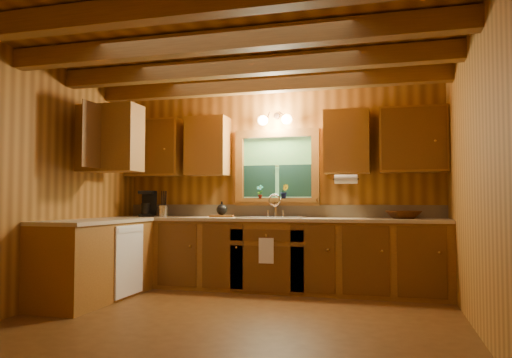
{
  "coord_description": "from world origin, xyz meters",
  "views": [
    {
      "loc": [
        1.37,
        -4.33,
        1.1
      ],
      "look_at": [
        0.0,
        0.8,
        1.35
      ],
      "focal_mm": 33.95,
      "sensor_mm": 36.0,
      "label": 1
    }
  ],
  "objects": [
    {
      "name": "room",
      "position": [
        0.0,
        0.0,
        1.3
      ],
      "size": [
        4.2,
        4.2,
        4.2
      ],
      "color": "#573515",
      "rests_on": "ground"
    },
    {
      "name": "ceiling_beams",
      "position": [
        0.0,
        0.0,
        2.49
      ],
      "size": [
        4.2,
        2.54,
        0.18
      ],
      "color": "brown",
      "rests_on": "room"
    },
    {
      "name": "base_cabinets",
      "position": [
        -0.49,
        1.28,
        0.43
      ],
      "size": [
        4.2,
        2.22,
        0.86
      ],
      "color": "brown",
      "rests_on": "ground"
    },
    {
      "name": "countertop",
      "position": [
        -0.48,
        1.29,
        0.88
      ],
      "size": [
        4.2,
        2.24,
        0.04
      ],
      "color": "tan",
      "rests_on": "base_cabinets"
    },
    {
      "name": "backsplash",
      "position": [
        0.0,
        1.89,
        0.98
      ],
      "size": [
        4.2,
        0.02,
        0.16
      ],
      "primitive_type": "cube",
      "color": "tan",
      "rests_on": "room"
    },
    {
      "name": "dishwasher_panel",
      "position": [
        -1.47,
        0.68,
        0.43
      ],
      "size": [
        0.02,
        0.6,
        0.8
      ],
      "primitive_type": "cube",
      "color": "white",
      "rests_on": "base_cabinets"
    },
    {
      "name": "upper_cabinets",
      "position": [
        -0.56,
        1.42,
        1.84
      ],
      "size": [
        4.19,
        1.77,
        0.78
      ],
      "color": "brown",
      "rests_on": "room"
    },
    {
      "name": "window",
      "position": [
        0.0,
        1.87,
        1.53
      ],
      "size": [
        1.12,
        0.08,
        1.0
      ],
      "color": "brown",
      "rests_on": "room"
    },
    {
      "name": "window_sill",
      "position": [
        0.0,
        1.82,
        1.12
      ],
      "size": [
        1.06,
        0.14,
        0.04
      ],
      "primitive_type": "cube",
      "color": "brown",
      "rests_on": "room"
    },
    {
      "name": "wall_sconce",
      "position": [
        0.0,
        1.75,
        2.16
      ],
      "size": [
        0.45,
        0.21,
        0.17
      ],
      "color": "black",
      "rests_on": "room"
    },
    {
      "name": "paper_towel_roll",
      "position": [
        0.92,
        1.53,
        1.37
      ],
      "size": [
        0.27,
        0.11,
        0.11
      ],
      "primitive_type": "cylinder",
      "rotation": [
        0.0,
        1.57,
        0.0
      ],
      "color": "white",
      "rests_on": "upper_cabinets"
    },
    {
      "name": "dish_towel",
      "position": [
        0.0,
        1.26,
        0.52
      ],
      "size": [
        0.18,
        0.01,
        0.3
      ],
      "primitive_type": "cube",
      "color": "white",
      "rests_on": "base_cabinets"
    },
    {
      "name": "sink",
      "position": [
        0.0,
        1.6,
        0.86
      ],
      "size": [
        0.82,
        0.48,
        0.43
      ],
      "color": "silver",
      "rests_on": "countertop"
    },
    {
      "name": "coffee_maker",
      "position": [
        -1.73,
        1.6,
        1.07
      ],
      "size": [
        0.2,
        0.25,
        0.35
      ],
      "rotation": [
        0.0,
        0.0,
        0.4
      ],
      "color": "black",
      "rests_on": "countertop"
    },
    {
      "name": "utensil_crock",
      "position": [
        -1.48,
        1.55,
        0.98
      ],
      "size": [
        0.12,
        0.12,
        0.34
      ],
      "rotation": [
        0.0,
        0.0,
        -0.04
      ],
      "color": "silver",
      "rests_on": "countertop"
    },
    {
      "name": "cutting_board",
      "position": [
        -0.68,
        1.63,
        0.91
      ],
      "size": [
        0.34,
        0.28,
        0.03
      ],
      "primitive_type": "cube",
      "rotation": [
        0.0,
        0.0,
        0.21
      ],
      "color": "#5D3613",
      "rests_on": "countertop"
    },
    {
      "name": "teakettle",
      "position": [
        -0.68,
        1.63,
        1.0
      ],
      "size": [
        0.14,
        0.14,
        0.18
      ],
      "rotation": [
        0.0,
        0.0,
        0.36
      ],
      "color": "black",
      "rests_on": "cutting_board"
    },
    {
      "name": "wicker_basket",
      "position": [
        1.57,
        1.65,
        0.95
      ],
      "size": [
        0.5,
        0.5,
        0.09
      ],
      "primitive_type": "imported",
      "rotation": [
        0.0,
        0.0,
        0.4
      ],
      "color": "#48230C",
      "rests_on": "countertop"
    },
    {
      "name": "potted_plant_left",
      "position": [
        -0.21,
        1.78,
        1.23
      ],
      "size": [
        0.1,
        0.07,
        0.18
      ],
      "primitive_type": "imported",
      "rotation": [
        0.0,
        0.0,
        -0.09
      ],
      "color": "#5D3613",
      "rests_on": "window_sill"
    },
    {
      "name": "potted_plant_right",
      "position": [
        0.11,
        1.79,
        1.23
      ],
      "size": [
        0.12,
        0.1,
        0.18
      ],
      "primitive_type": "imported",
      "rotation": [
        0.0,
        0.0,
        0.25
      ],
      "color": "#5D3613",
      "rests_on": "window_sill"
    }
  ]
}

